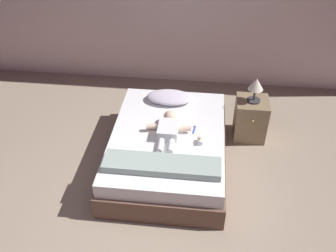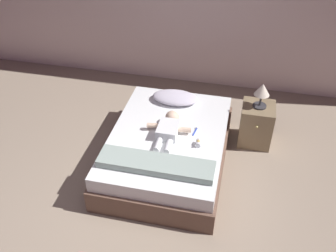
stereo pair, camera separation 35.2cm
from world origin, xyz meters
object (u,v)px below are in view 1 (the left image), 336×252
toothbrush (195,129)px  pillow (170,97)px  baby (168,128)px  lamp (256,86)px  nightstand (250,118)px  baby_bottle (200,141)px  bed (168,148)px

toothbrush → pillow: bearing=122.3°
baby → lamp: size_ratio=2.01×
baby → nightstand: bearing=32.2°
baby_bottle → pillow: bearing=118.2°
toothbrush → lamp: 0.89m
baby_bottle → nightstand: bearing=51.1°
toothbrush → lamp: size_ratio=0.49×
bed → toothbrush: toothbrush is taller
baby → baby_bottle: bearing=-22.1°
bed → baby_bottle: size_ratio=18.94×
bed → nightstand: size_ratio=3.44×
toothbrush → lamp: bearing=37.8°
bed → nightstand: nightstand is taller
lamp → bed: bearing=-147.2°
baby → nightstand: (0.95, 0.60, -0.23)m
bed → baby: (0.00, 0.02, 0.28)m
nightstand → baby_bottle: (-0.60, -0.74, 0.21)m
baby_bottle → baby: bearing=157.9°
bed → toothbrush: size_ratio=11.98×
nightstand → lamp: size_ratio=1.71×
pillow → baby_bottle: size_ratio=5.88×
baby → lamp: bearing=32.2°
toothbrush → baby: bearing=-164.2°
lamp → baby: bearing=-147.8°
pillow → lamp: size_ratio=1.82×
toothbrush → nightstand: nightstand is taller
baby → toothbrush: baby is taller
bed → baby: size_ratio=2.93×
bed → toothbrush: (0.29, 0.10, 0.23)m
nightstand → baby_bottle: 0.97m
pillow → toothbrush: size_ratio=3.72×
baby → baby_bottle: 0.38m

